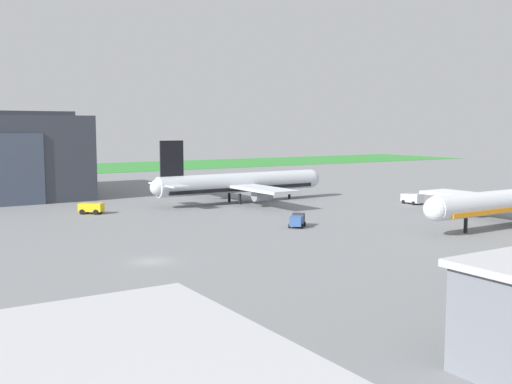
{
  "coord_description": "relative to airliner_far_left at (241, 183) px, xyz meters",
  "views": [
    {
      "loc": [
        -26.63,
        -65.7,
        15.74
      ],
      "look_at": [
        24.56,
        16.11,
        5.31
      ],
      "focal_mm": 42.53,
      "sensor_mm": 36.0,
      "label": 1
    }
  ],
  "objects": [
    {
      "name": "stair_truck",
      "position": [
        -8.34,
        -31.54,
        -2.89
      ],
      "size": [
        3.81,
        3.74,
        2.09
      ],
      "color": "#2D2D33",
      "rests_on": "ground_plane"
    },
    {
      "name": "airliner_far_left",
      "position": [
        0.0,
        0.0,
        0.0
      ],
      "size": [
        40.62,
        35.13,
        13.09
      ],
      "color": "silver",
      "rests_on": "ground_plane"
    },
    {
      "name": "pushback_tractor",
      "position": [
        -31.37,
        0.21,
        -2.86
      ],
      "size": [
        4.55,
        4.3,
        1.97
      ],
      "color": "yellow",
      "rests_on": "ground_plane"
    },
    {
      "name": "fuel_bowser",
      "position": [
        28.58,
        -20.64,
        -2.83
      ],
      "size": [
        2.53,
        4.7,
        2.2
      ],
      "color": "#B7BCC6",
      "rests_on": "ground_plane"
    },
    {
      "name": "ground_plane",
      "position": [
        -37.09,
        -42.12,
        -4.01
      ],
      "size": [
        440.0,
        440.0,
        0.0
      ],
      "primitive_type": "plane",
      "color": "slate"
    }
  ]
}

